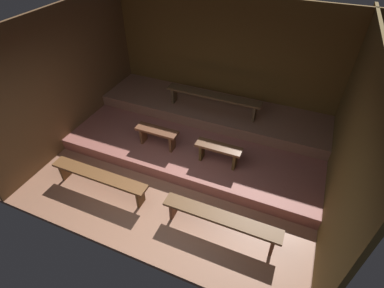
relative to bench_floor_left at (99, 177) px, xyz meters
name	(u,v)px	position (x,y,z in m)	size (l,w,h in m)	color
ground	(190,159)	(1.16, 1.47, -0.38)	(6.10, 4.84, 0.08)	#9A694F
wall_back	(225,58)	(1.16, 3.52, 1.04)	(6.10, 0.06, 2.77)	brown
wall_left	(73,75)	(-1.52, 1.47, 1.04)	(0.06, 4.84, 2.77)	brown
wall_right	(349,137)	(3.84, 1.47, 1.04)	(0.06, 4.84, 2.77)	brown
platform_lower	(201,137)	(1.16, 2.07, -0.22)	(5.30, 2.84, 0.25)	#A35E53
platform_middle	(213,110)	(1.16, 2.83, 0.03)	(5.30, 1.32, 0.25)	#9C6C55
bench_floor_left	(99,177)	(0.00, 0.00, 0.00)	(1.92, 0.26, 0.41)	brown
bench_floor_right	(221,219)	(2.33, 0.00, 0.00)	(1.92, 0.26, 0.41)	brown
bench_lower_left	(157,134)	(0.50, 1.31, 0.21)	(0.88, 0.26, 0.41)	brown
bench_lower_right	(219,150)	(1.82, 1.31, 0.21)	(0.88, 0.26, 0.41)	brown
bench_middle_center	(213,97)	(1.21, 2.65, 0.49)	(2.16, 0.26, 0.41)	brown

